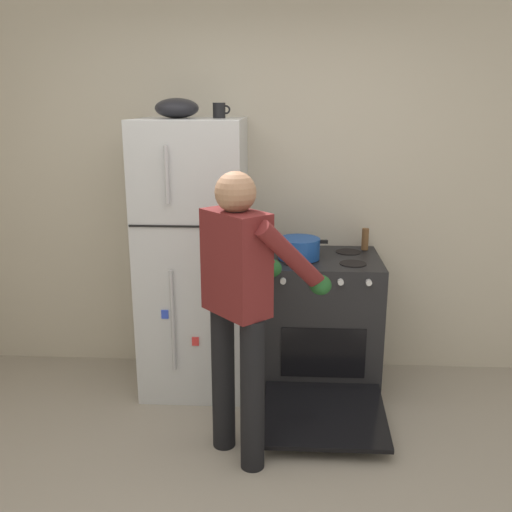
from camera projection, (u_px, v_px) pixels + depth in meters
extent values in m
cube|color=beige|center=(250.00, 185.00, 4.05)|extent=(6.00, 0.10, 2.70)
cube|color=silver|center=(194.00, 258.00, 3.82)|extent=(0.68, 0.68, 1.82)
cube|color=black|center=(184.00, 226.00, 3.41)|extent=(0.67, 0.01, 0.01)
cylinder|color=#B7B7BC|center=(173.00, 321.00, 3.55)|extent=(0.02, 0.02, 0.66)
cylinder|color=#B7B7BC|center=(167.00, 175.00, 3.31)|extent=(0.02, 0.02, 0.34)
cube|color=blue|center=(165.00, 314.00, 3.56)|extent=(0.04, 0.01, 0.06)
cube|color=green|center=(223.00, 261.00, 3.45)|extent=(0.04, 0.01, 0.06)
cube|color=red|center=(195.00, 341.00, 3.60)|extent=(0.04, 0.01, 0.06)
cube|color=black|center=(321.00, 323.00, 3.89)|extent=(0.76, 0.64, 0.93)
cube|color=black|center=(323.00, 353.00, 3.60)|extent=(0.53, 0.01, 0.33)
cylinder|color=black|center=(296.00, 263.00, 3.64)|extent=(0.17, 0.17, 0.01)
cylinder|color=black|center=(353.00, 264.00, 3.62)|extent=(0.17, 0.17, 0.01)
cylinder|color=black|center=(295.00, 251.00, 3.92)|extent=(0.17, 0.17, 0.01)
cylinder|color=black|center=(348.00, 252.00, 3.90)|extent=(0.17, 0.17, 0.01)
cylinder|color=silver|center=(283.00, 281.00, 3.48)|extent=(0.04, 0.03, 0.04)
cylinder|color=silver|center=(311.00, 282.00, 3.47)|extent=(0.04, 0.03, 0.04)
cylinder|color=silver|center=(341.00, 282.00, 3.46)|extent=(0.04, 0.03, 0.04)
cylinder|color=silver|center=(369.00, 282.00, 3.45)|extent=(0.04, 0.03, 0.04)
cube|color=black|center=(325.00, 415.00, 3.39)|extent=(0.72, 0.59, 0.12)
cylinder|color=black|center=(223.00, 377.00, 3.20)|extent=(0.13, 0.13, 0.86)
cylinder|color=black|center=(252.00, 395.00, 3.00)|extent=(0.13, 0.13, 0.86)
cube|color=maroon|center=(236.00, 263.00, 2.91)|extent=(0.39, 0.40, 0.54)
sphere|color=#A37556|center=(235.00, 192.00, 2.82)|extent=(0.21, 0.21, 0.21)
sphere|color=#313131|center=(236.00, 200.00, 2.83)|extent=(0.15, 0.15, 0.15)
cylinder|color=maroon|center=(244.00, 243.00, 3.18)|extent=(0.41, 0.39, 0.44)
cylinder|color=maroon|center=(293.00, 258.00, 2.88)|extent=(0.41, 0.39, 0.44)
ellipsoid|color=#1E5123|center=(272.00, 268.00, 3.36)|extent=(0.12, 0.18, 0.10)
ellipsoid|color=#1E5123|center=(320.00, 285.00, 3.06)|extent=(0.12, 0.18, 0.10)
cylinder|color=#19479E|center=(299.00, 248.00, 3.71)|extent=(0.27, 0.27, 0.13)
cube|color=black|center=(274.00, 241.00, 3.70)|extent=(0.05, 0.03, 0.02)
cube|color=black|center=(324.00, 242.00, 3.69)|extent=(0.05, 0.03, 0.02)
cylinder|color=black|center=(219.00, 110.00, 3.60)|extent=(0.08, 0.08, 0.10)
torus|color=black|center=(226.00, 110.00, 3.60)|extent=(0.06, 0.01, 0.06)
cylinder|color=brown|center=(365.00, 239.00, 3.92)|extent=(0.05, 0.05, 0.15)
ellipsoid|color=black|center=(177.00, 108.00, 3.56)|extent=(0.28, 0.28, 0.12)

